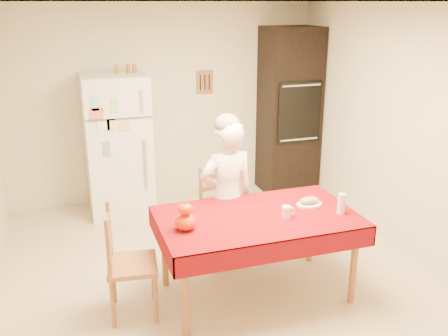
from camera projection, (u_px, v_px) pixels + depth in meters
name	position (u px, v px, depth m)	size (l,w,h in m)	color
floor	(216.00, 275.00, 4.79)	(4.50, 4.50, 0.00)	#C8B090
room_shell	(215.00, 109.00, 4.28)	(4.02, 4.52, 2.51)	beige
refrigerator	(118.00, 145.00, 6.02)	(0.75, 0.74, 1.70)	white
oven_cabinet	(289.00, 112.00, 6.66)	(0.70, 0.62, 2.20)	black
dining_table	(257.00, 223.00, 4.28)	(1.70, 1.00, 0.76)	brown
chair_far	(222.00, 209.00, 5.03)	(0.51, 0.49, 0.95)	brown
chair_left	(124.00, 259.00, 4.05)	(0.45, 0.47, 0.95)	brown
seated_woman	(227.00, 197.00, 4.70)	(0.54, 0.36, 1.49)	white
coffee_mug	(286.00, 212.00, 4.21)	(0.08, 0.08, 0.10)	white
pumpkin_lower	(186.00, 222.00, 3.98)	(0.18, 0.18, 0.13)	#C74E04
pumpkin_upper	(185.00, 209.00, 3.95)	(0.12, 0.12, 0.09)	red
wine_glass	(341.00, 204.00, 4.28)	(0.07, 0.07, 0.18)	silver
bread_plate	(309.00, 204.00, 4.47)	(0.24, 0.24, 0.02)	white
bread_loaf	(309.00, 200.00, 4.46)	(0.18, 0.10, 0.06)	#9A744B
spice_jar_left	(117.00, 69.00, 5.79)	(0.05, 0.05, 0.10)	#97641B
spice_jar_mid	(128.00, 69.00, 5.83)	(0.05, 0.05, 0.10)	brown
spice_jar_right	(134.00, 68.00, 5.85)	(0.05, 0.05, 0.10)	#93531A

